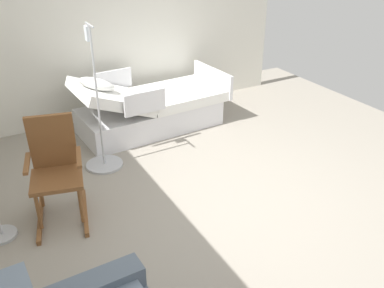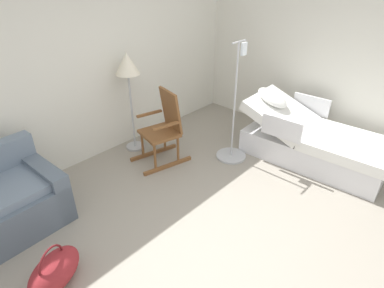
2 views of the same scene
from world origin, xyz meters
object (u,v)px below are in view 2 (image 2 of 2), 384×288
Objects in this scene: hospital_bed at (314,143)px; rocking_chair at (164,129)px; duffel_bag at (54,271)px; iv_pole at (232,142)px; floor_lamp at (128,71)px.

rocking_chair is (-1.42, 1.60, 0.21)m from hospital_bed.
hospital_bed is 3.62m from duffel_bag.
hospital_bed is 2.15m from rocking_chair.
iv_pole reaches higher than duffel_bag.
rocking_chair is 0.71× the size of floor_lamp.
floor_lamp is at bearing 34.96° from duffel_bag.
duffel_bag is 2.83m from iv_pole.
iv_pole is at bearing 2.91° from duffel_bag.
iv_pole is (0.81, -1.27, -0.98)m from floor_lamp.
hospital_bed is 3.36× the size of duffel_bag.
rocking_chair is at bearing -81.78° from floor_lamp.
duffel_bag is at bearing -177.09° from iv_pole.
floor_lamp is 2.69m from duffel_bag.
rocking_chair is 1.02m from iv_pole.
floor_lamp reaches higher than hospital_bed.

